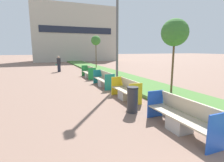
% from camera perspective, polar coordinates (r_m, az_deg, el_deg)
% --- Properties ---
extents(planter_grass_strip, '(2.80, 120.00, 0.18)m').
position_cam_1_polar(planter_grass_strip, '(13.00, 5.36, 0.25)').
color(planter_grass_strip, '#4C7A38').
rests_on(planter_grass_strip, ground).
extents(building_backdrop, '(16.34, 6.56, 10.95)m').
position_cam_1_polar(building_backdrop, '(38.40, -12.13, 14.66)').
color(building_backdrop, '#B2AD9E').
rests_on(building_backdrop, ground).
extents(bench_blue_frame, '(0.65, 2.38, 0.94)m').
position_cam_1_polar(bench_blue_frame, '(5.50, 21.49, -11.26)').
color(bench_blue_frame, '#ADA8A0').
rests_on(bench_blue_frame, ground).
extents(bench_yellow_frame, '(0.65, 2.00, 0.94)m').
position_cam_1_polar(bench_yellow_frame, '(8.30, 4.57, -3.49)').
color(bench_yellow_frame, '#ADA8A0').
rests_on(bench_yellow_frame, ground).
extents(bench_teal_frame, '(0.65, 2.42, 0.94)m').
position_cam_1_polar(bench_teal_frame, '(11.22, -2.73, 0.18)').
color(bench_teal_frame, '#ADA8A0').
rests_on(bench_teal_frame, ground).
extents(bench_green_frame, '(0.65, 2.39, 0.94)m').
position_cam_1_polar(bench_green_frame, '(14.85, -7.57, 2.56)').
color(bench_green_frame, '#ADA8A0').
rests_on(bench_green_frame, ground).
extents(litter_bin, '(0.42, 0.42, 0.97)m').
position_cam_1_polar(litter_bin, '(6.58, 6.69, -6.07)').
color(litter_bin, '#2D2D30').
rests_on(litter_bin, ground).
extents(street_lamp_post, '(0.24, 0.44, 7.46)m').
position_cam_1_polar(street_lamp_post, '(10.74, 1.72, 19.78)').
color(street_lamp_post, '#56595B').
rests_on(street_lamp_post, ground).
extents(sapling_tree_near, '(1.31, 1.31, 3.80)m').
position_cam_1_polar(sapling_tree_near, '(9.27, 19.79, 14.56)').
color(sapling_tree_near, brown).
rests_on(sapling_tree_near, ground).
extents(sapling_tree_far, '(1.11, 1.11, 3.96)m').
position_cam_1_polar(sapling_tree_far, '(21.22, -5.31, 12.94)').
color(sapling_tree_far, brown).
rests_on(sapling_tree_far, ground).
extents(pedestrian_walking, '(0.53, 0.24, 1.67)m').
position_cam_1_polar(pedestrian_walking, '(19.40, -16.99, 5.38)').
color(pedestrian_walking, '#232633').
rests_on(pedestrian_walking, ground).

